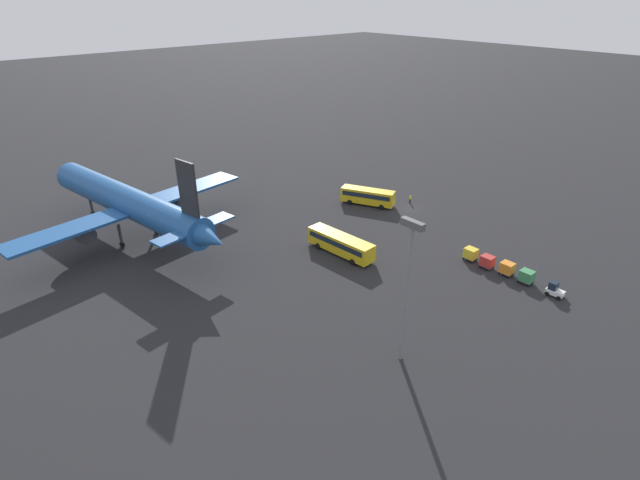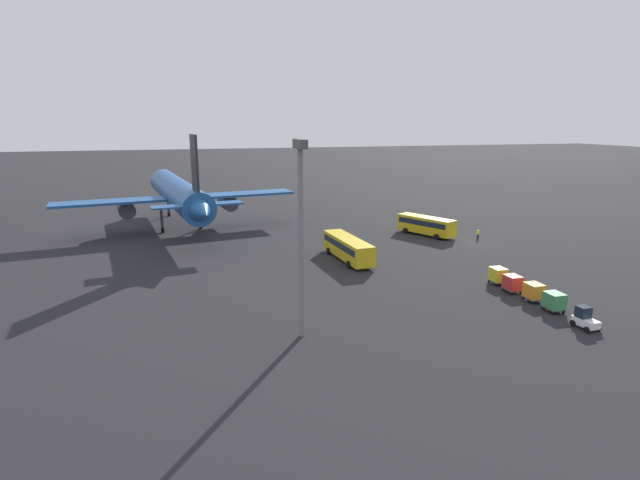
# 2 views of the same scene
# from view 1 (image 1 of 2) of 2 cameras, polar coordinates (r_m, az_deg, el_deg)

# --- Properties ---
(ground_plane) EXTENTS (600.00, 600.00, 0.00)m
(ground_plane) POSITION_cam_1_polar(r_m,az_deg,el_deg) (100.58, 10.14, 3.54)
(ground_plane) COLOR #232326
(airplane) EXTENTS (49.23, 42.28, 17.62)m
(airplane) POSITION_cam_1_polar(r_m,az_deg,el_deg) (90.76, -20.99, 4.01)
(airplane) COLOR #1E5193
(airplane) RESTS_ON ground
(shuttle_bus_near) EXTENTS (10.78, 7.06, 3.25)m
(shuttle_bus_near) POSITION_cam_1_polar(r_m,az_deg,el_deg) (100.72, 5.48, 5.08)
(shuttle_bus_near) COLOR gold
(shuttle_bus_near) RESTS_ON ground
(shuttle_bus_far) EXTENTS (12.62, 3.87, 3.24)m
(shuttle_bus_far) POSITION_cam_1_polar(r_m,az_deg,el_deg) (81.52, 2.38, -0.35)
(shuttle_bus_far) COLOR gold
(shuttle_bus_far) RESTS_ON ground
(baggage_tug) EXTENTS (2.46, 1.73, 2.10)m
(baggage_tug) POSITION_cam_1_polar(r_m,az_deg,el_deg) (78.54, 25.23, -5.17)
(baggage_tug) COLOR white
(baggage_tug) RESTS_ON ground
(worker_person) EXTENTS (0.38, 0.38, 1.74)m
(worker_person) POSITION_cam_1_polar(r_m,az_deg,el_deg) (103.04, 10.27, 4.64)
(worker_person) COLOR #1E1E2D
(worker_person) RESTS_ON ground
(cargo_cart_green) EXTENTS (2.01, 1.70, 2.06)m
(cargo_cart_green) POSITION_cam_1_polar(r_m,az_deg,el_deg) (79.89, 22.54, -3.83)
(cargo_cart_green) COLOR #38383D
(cargo_cart_green) RESTS_ON ground
(cargo_cart_orange) EXTENTS (2.01, 1.70, 2.06)m
(cargo_cart_orange) POSITION_cam_1_polar(r_m,az_deg,el_deg) (81.02, 20.60, -3.01)
(cargo_cart_orange) COLOR #38383D
(cargo_cart_orange) RESTS_ON ground
(cargo_cart_red) EXTENTS (2.01, 1.70, 2.06)m
(cargo_cart_red) POSITION_cam_1_polar(r_m,az_deg,el_deg) (81.93, 18.58, -2.31)
(cargo_cart_red) COLOR #38383D
(cargo_cart_red) RESTS_ON ground
(cargo_cart_yellow) EXTENTS (2.01, 1.70, 2.06)m
(cargo_cart_yellow) POSITION_cam_1_polar(r_m,az_deg,el_deg) (83.46, 16.85, -1.48)
(cargo_cart_yellow) COLOR #38383D
(cargo_cart_yellow) RESTS_ON ground
(light_pole) EXTENTS (2.80, 0.70, 18.01)m
(light_pole) POSITION_cam_1_polar(r_m,az_deg,el_deg) (55.20, 9.99, -4.40)
(light_pole) COLOR slate
(light_pole) RESTS_ON ground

